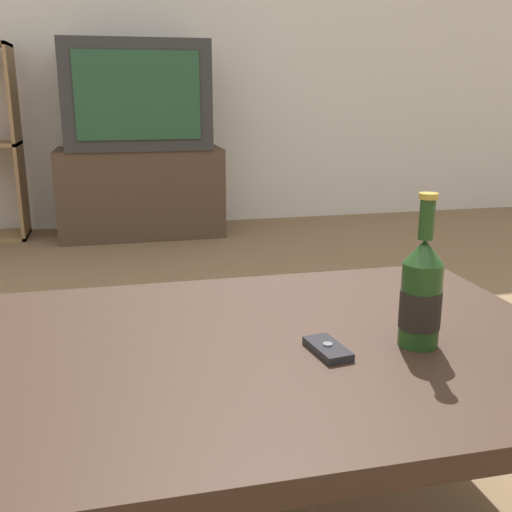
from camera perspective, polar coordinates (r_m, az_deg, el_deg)
name	(u,v)px	position (r m, az deg, el deg)	size (l,w,h in m)	color
back_wall	(138,17)	(4.03, -11.15, 21.44)	(8.00, 0.05, 2.60)	silver
coffee_table	(236,371)	(1.11, -1.95, -10.87)	(1.24, 0.80, 0.41)	#332116
tv_stand	(141,192)	(3.74, -10.88, 6.03)	(0.97, 0.47, 0.53)	#4C3828
television	(136,95)	(3.69, -11.33, 14.77)	(0.83, 0.50, 0.61)	#2D2D2D
beer_bottle	(421,294)	(1.10, 15.45, -3.52)	(0.07, 0.07, 0.28)	#1E4219
cell_phone	(328,349)	(1.06, 6.84, -8.76)	(0.06, 0.11, 0.02)	#232328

